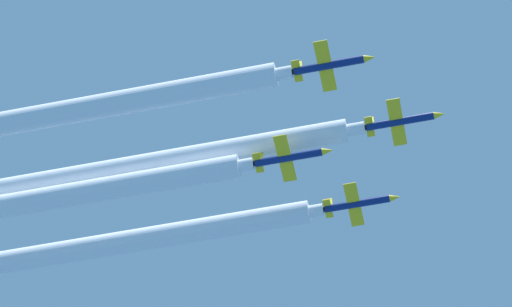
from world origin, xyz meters
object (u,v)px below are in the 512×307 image
Objects in this scene: jet_lead at (402,121)px; jet_right_wingman at (331,65)px; jet_slot at (291,157)px; jet_left_wingman at (359,203)px.

jet_lead is 1.00× the size of jet_right_wingman.
jet_slot is (-13.92, -8.98, -2.47)m from jet_right_wingman.
jet_left_wingman is at bearing 146.52° from jet_slot.
jet_lead is at bearing 34.62° from jet_left_wingman.
jet_slot is at bearing -33.48° from jet_left_wingman.
jet_left_wingman is 1.00× the size of jet_right_wingman.
jet_left_wingman is at bearing -145.38° from jet_lead.
jet_left_wingman is 27.37m from jet_right_wingman.
jet_lead is at bearing 147.20° from jet_right_wingman.
jet_right_wingman is 16.75m from jet_slot.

